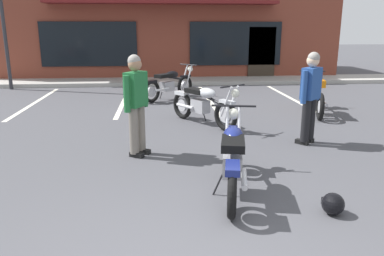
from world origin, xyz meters
TOP-DOWN VIEW (x-y plane):
  - ground_plane at (0.00, 3.92)m, footprint 80.00×80.00m
  - sidewalk_kerb at (0.00, 12.18)m, footprint 22.00×1.80m
  - brick_storefront_building at (0.00, 15.78)m, footprint 14.44×6.77m
  - painted_stall_lines at (0.00, 8.58)m, footprint 7.65×4.80m
  - motorcycle_foreground_classic at (0.71, 2.04)m, footprint 0.78×2.09m
  - motorcycle_red_sportbike at (0.09, 8.72)m, footprint 1.65×1.65m
  - motorcycle_silver_naked at (0.74, 5.57)m, footprint 1.42×1.83m
  - motorcycle_blue_standard at (3.67, 6.53)m, footprint 0.85×2.07m
  - person_in_shorts_foreground at (-0.60, 3.60)m, footprint 0.42×0.56m
  - person_by_back_row at (2.48, 3.99)m, footprint 0.52×0.47m
  - helmet_on_pavement at (1.73, 1.28)m, footprint 0.26×0.26m

SIDE VIEW (x-z plane):
  - ground_plane at x=0.00m, z-range 0.00..0.00m
  - painted_stall_lines at x=0.00m, z-range 0.00..0.01m
  - sidewalk_kerb at x=0.00m, z-range 0.00..0.14m
  - helmet_on_pavement at x=1.73m, z-range 0.00..0.26m
  - motorcycle_foreground_classic at x=0.71m, z-range -0.03..0.95m
  - motorcycle_red_sportbike at x=0.09m, z-range -0.03..0.95m
  - motorcycle_silver_naked at x=0.74m, z-range -0.03..0.95m
  - motorcycle_blue_standard at x=3.67m, z-range 0.04..1.02m
  - person_in_shorts_foreground at x=-0.60m, z-range 0.11..1.79m
  - person_by_back_row at x=2.48m, z-range 0.11..1.79m
  - brick_storefront_building at x=0.00m, z-range 0.00..3.80m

